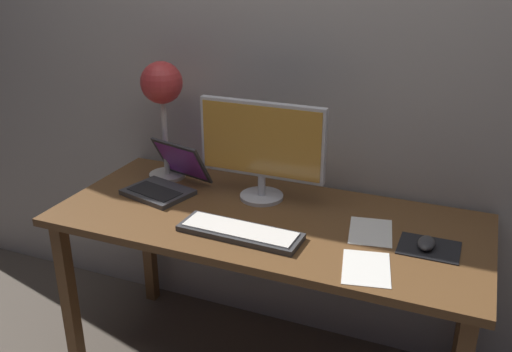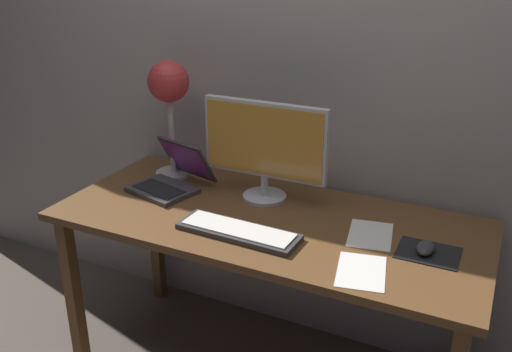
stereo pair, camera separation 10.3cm
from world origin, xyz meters
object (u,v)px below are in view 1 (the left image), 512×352
monitor (262,145)px  desk_lamp (162,91)px  keyboard_main (240,232)px  laptop (169,177)px  mouse (426,243)px

monitor → desk_lamp: 0.50m
keyboard_main → desk_lamp: (-0.51, 0.37, 0.37)m
laptop → monitor: bearing=9.2°
mouse → keyboard_main: bearing=-166.1°
monitor → mouse: size_ratio=5.28×
monitor → laptop: 0.43m
laptop → keyboard_main: bearing=-30.2°
monitor → desk_lamp: (-0.47, 0.05, 0.16)m
mouse → monitor: bearing=166.2°
laptop → mouse: bearing=-5.4°
mouse → laptop: bearing=174.6°
monitor → keyboard_main: bearing=-81.8°
laptop → mouse: laptop is taller
monitor → mouse: monitor is taller
keyboard_main → laptop: laptop is taller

